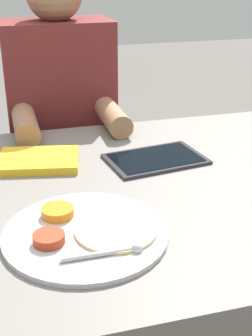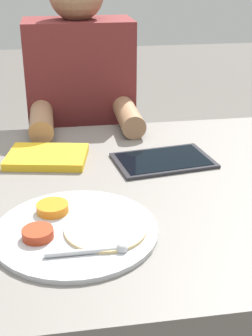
{
  "view_description": "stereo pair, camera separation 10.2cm",
  "coord_description": "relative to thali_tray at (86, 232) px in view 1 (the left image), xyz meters",
  "views": [
    {
      "loc": [
        -0.24,
        -0.92,
        1.24
      ],
      "look_at": [
        0.01,
        -0.02,
        0.81
      ],
      "focal_mm": 50.0,
      "sensor_mm": 36.0,
      "label": 1
    },
    {
      "loc": [
        -0.14,
        -0.95,
        1.24
      ],
      "look_at": [
        0.01,
        -0.02,
        0.81
      ],
      "focal_mm": 50.0,
      "sensor_mm": 36.0,
      "label": 2
    }
  ],
  "objects": [
    {
      "name": "tablet_device",
      "position": [
        0.24,
        0.3,
        -0.0
      ],
      "size": [
        0.27,
        0.19,
        0.01
      ],
      "color": "#28282D",
      "rests_on": "dining_table"
    },
    {
      "name": "thali_tray",
      "position": [
        0.0,
        0.0,
        0.0
      ],
      "size": [
        0.32,
        0.32,
        0.03
      ],
      "color": "#B7BABF",
      "rests_on": "dining_table"
    },
    {
      "name": "dining_table",
      "position": [
        0.11,
        0.18,
        -0.38
      ],
      "size": [
        1.21,
        0.87,
        0.75
      ],
      "color": "slate",
      "rests_on": "ground_plane"
    },
    {
      "name": "person_diner",
      "position": [
        0.06,
        0.78,
        -0.18
      ],
      "size": [
        0.35,
        0.42,
        1.21
      ],
      "color": "black",
      "rests_on": "ground_plane"
    },
    {
      "name": "red_notebook",
      "position": [
        -0.05,
        0.36,
        0.0
      ],
      "size": [
        0.23,
        0.18,
        0.02
      ],
      "color": "silver",
      "rests_on": "dining_table"
    }
  ]
}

